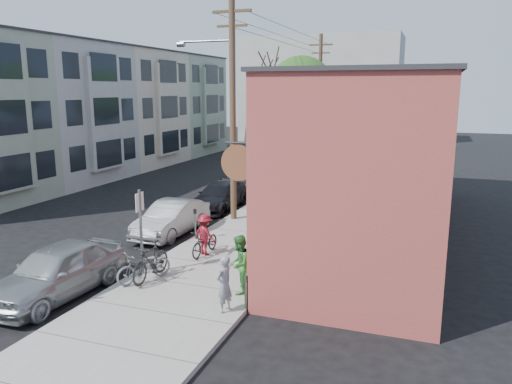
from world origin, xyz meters
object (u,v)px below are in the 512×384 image
(patio_chair_a, at_px, (277,250))
(cyclist, at_px, (205,235))
(parking_meter_near, at_px, (195,219))
(utility_pole_near, at_px, (231,104))
(tree_bare, at_px, (265,143))
(tree_leafy_far, at_px, (334,97))
(parked_bike_a, at_px, (151,261))
(parked_bike_b, at_px, (144,266))
(car_3, at_px, (267,171))
(parking_meter_far, at_px, (259,185))
(tree_leafy_mid, at_px, (301,90))
(patron_grey, at_px, (224,284))
(car_0, at_px, (57,271))
(car_2, at_px, (219,196))
(patron_green, at_px, (239,264))
(bus, at_px, (280,137))
(patio_chair_b, at_px, (262,267))
(car_4, at_px, (286,159))
(sign_post, at_px, (141,224))
(car_1, at_px, (171,218))

(patio_chair_a, xyz_separation_m, cyclist, (-2.74, -0.06, 0.31))
(parking_meter_near, height_order, utility_pole_near, utility_pole_near)
(tree_bare, height_order, tree_leafy_far, tree_leafy_far)
(parking_meter_near, xyz_separation_m, parked_bike_a, (0.63, -4.37, -0.23))
(parking_meter_near, bearing_deg, tree_leafy_far, 88.74)
(tree_leafy_far, xyz_separation_m, parked_bike_b, (-0.03, -29.54, -4.79))
(tree_bare, bearing_deg, car_3, 107.67)
(parking_meter_far, relative_size, utility_pole_near, 0.12)
(tree_leafy_mid, distance_m, patio_chair_a, 16.91)
(tree_leafy_far, height_order, patron_grey, tree_leafy_far)
(car_0, height_order, car_2, car_0)
(utility_pole_near, bearing_deg, patron_green, -66.23)
(car_2, xyz_separation_m, bus, (-3.41, 21.58, 1.04))
(patio_chair_b, distance_m, car_2, 10.40)
(utility_pole_near, relative_size, tree_leafy_mid, 1.25)
(tree_leafy_far, height_order, car_4, tree_leafy_far)
(bus, bearing_deg, patron_green, -77.05)
(patron_grey, height_order, car_3, patron_grey)
(patron_grey, bearing_deg, patio_chair_a, -167.75)
(parked_bike_a, distance_m, car_2, 10.19)
(parking_meter_far, relative_size, bus, 0.10)
(patron_grey, bearing_deg, sign_post, -100.23)
(tree_leafy_mid, xyz_separation_m, car_0, (-2.00, -20.32, -5.20))
(tree_bare, xyz_separation_m, car_4, (-2.43, 12.21, -2.49))
(patron_green, xyz_separation_m, car_1, (-5.10, 5.07, -0.31))
(utility_pole_near, distance_m, car_0, 10.89)
(car_1, height_order, bus, bus)
(car_0, bearing_deg, car_4, 94.15)
(patron_green, relative_size, car_3, 0.30)
(car_1, bearing_deg, tree_leafy_mid, 82.64)
(parked_bike_a, bearing_deg, sign_post, 148.21)
(parking_meter_far, distance_m, car_0, 13.84)
(parking_meter_near, height_order, patron_grey, patron_grey)
(patron_grey, distance_m, cyclist, 4.87)
(patio_chair_a, relative_size, car_2, 0.19)
(patio_chair_a, relative_size, car_0, 0.19)
(cyclist, distance_m, parked_bike_b, 3.08)
(car_2, height_order, car_3, car_3)
(patron_green, distance_m, parked_bike_a, 3.03)
(parking_meter_far, height_order, car_4, car_4)
(patron_grey, bearing_deg, tree_leafy_mid, -156.08)
(tree_bare, xyz_separation_m, patio_chair_b, (3.40, -10.36, -2.72))
(patio_chair_a, bearing_deg, sign_post, -153.88)
(tree_bare, distance_m, tree_leafy_far, 18.01)
(patio_chair_a, height_order, car_1, car_1)
(utility_pole_near, relative_size, parked_bike_a, 5.01)
(sign_post, distance_m, parked_bike_b, 1.38)
(patio_chair_b, relative_size, car_2, 0.19)
(utility_pole_near, relative_size, patron_grey, 6.36)
(utility_pole_near, bearing_deg, patio_chair_b, -60.87)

